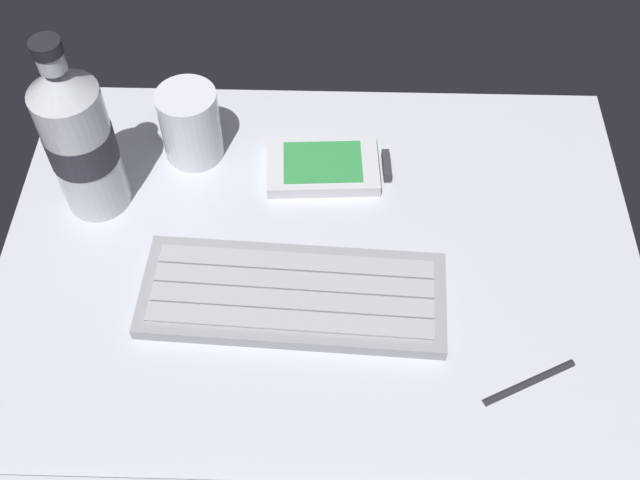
% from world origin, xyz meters
% --- Properties ---
extents(ground_plane, '(0.64, 0.48, 0.03)m').
position_xyz_m(ground_plane, '(0.00, -0.00, -0.01)').
color(ground_plane, silver).
extents(keyboard, '(0.30, 0.12, 0.02)m').
position_xyz_m(keyboard, '(-0.02, -0.05, 0.01)').
color(keyboard, '#93969B').
rests_on(keyboard, ground_plane).
extents(handheld_device, '(0.13, 0.08, 0.02)m').
position_xyz_m(handheld_device, '(0.01, 0.12, 0.01)').
color(handheld_device, silver).
rests_on(handheld_device, ground_plane).
extents(juice_cup, '(0.06, 0.06, 0.09)m').
position_xyz_m(juice_cup, '(-0.14, 0.14, 0.04)').
color(juice_cup, silver).
rests_on(juice_cup, ground_plane).
extents(water_bottle, '(0.07, 0.07, 0.21)m').
position_xyz_m(water_bottle, '(-0.23, 0.07, 0.09)').
color(water_bottle, silver).
rests_on(water_bottle, ground_plane).
extents(stylus_pen, '(0.09, 0.05, 0.01)m').
position_xyz_m(stylus_pen, '(0.19, -0.13, 0.00)').
color(stylus_pen, '#26262B').
rests_on(stylus_pen, ground_plane).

